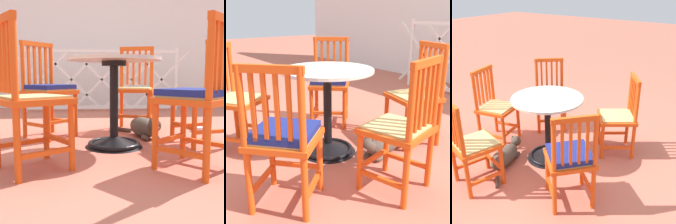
{
  "view_description": "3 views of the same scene",
  "coord_description": "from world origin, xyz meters",
  "views": [
    {
      "loc": [
        -0.12,
        -2.39,
        0.58
      ],
      "look_at": [
        0.08,
        0.11,
        0.27
      ],
      "focal_mm": 46.53,
      "sensor_mm": 36.0,
      "label": 1
    },
    {
      "loc": [
        2.07,
        -1.43,
        1.16
      ],
      "look_at": [
        0.06,
        0.1,
        0.33
      ],
      "focal_mm": 48.67,
      "sensor_mm": 36.0,
      "label": 2
    },
    {
      "loc": [
        -1.68,
        2.19,
        1.85
      ],
      "look_at": [
        -0.03,
        -0.17,
        0.54
      ],
      "focal_mm": 46.8,
      "sensor_mm": 36.0,
      "label": 3
    }
  ],
  "objects": [
    {
      "name": "orange_chair_facing_out",
      "position": [
        0.38,
        0.75,
        0.43
      ],
      "size": [
        0.49,
        0.49,
        0.91
      ],
      "color": "#E04C14",
      "rests_on": "ground_plane"
    },
    {
      "name": "orange_chair_near_fence",
      "position": [
        -0.5,
        0.42,
        0.45
      ],
      "size": [
        0.56,
        0.56,
        0.91
      ],
      "color": "#E04C14",
      "rests_on": "ground_plane"
    },
    {
      "name": "ground_plane",
      "position": [
        0.0,
        0.0,
        0.0
      ],
      "size": [
        24.0,
        24.0,
        0.0
      ],
      "primitive_type": "plane",
      "color": "#BC604C"
    },
    {
      "name": "orange_chair_by_planter",
      "position": [
        0.54,
        -0.68,
        0.45
      ],
      "size": [
        0.56,
        0.56,
        0.91
      ],
      "color": "#E04C14",
      "rests_on": "ground_plane"
    },
    {
      "name": "orange_chair_tucked_in",
      "position": [
        0.86,
        0.01,
        0.43
      ],
      "size": [
        0.48,
        0.48,
        0.91
      ],
      "color": "#E04C14",
      "rests_on": "ground_plane"
    },
    {
      "name": "orange_chair_at_corner",
      "position": [
        -0.49,
        -0.61,
        0.43
      ],
      "size": [
        0.56,
        0.56,
        0.91
      ],
      "color": "#E04C14",
      "rests_on": "ground_plane"
    },
    {
      "name": "cafe_table",
      "position": [
        0.09,
        -0.03,
        0.28
      ],
      "size": [
        0.76,
        0.76,
        0.73
      ],
      "color": "black",
      "rests_on": "ground_plane"
    },
    {
      "name": "tabby_cat",
      "position": [
        0.41,
        0.31,
        0.1
      ],
      "size": [
        0.41,
        0.68,
        0.23
      ],
      "color": "#4C4238",
      "rests_on": "ground_plane"
    }
  ]
}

